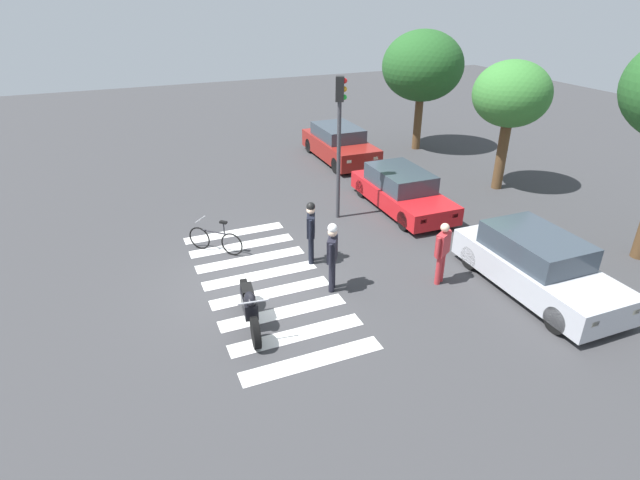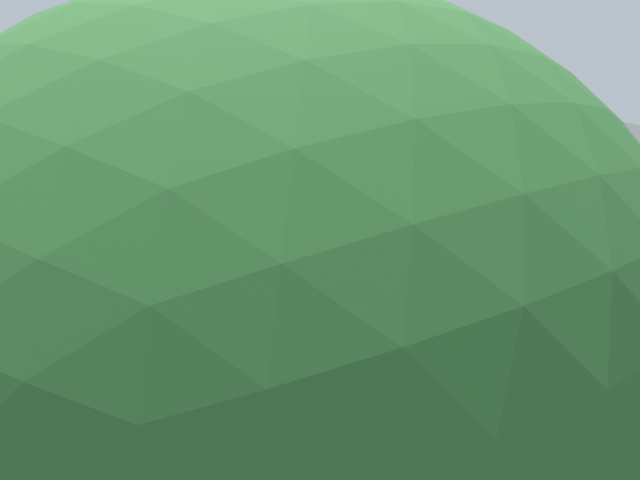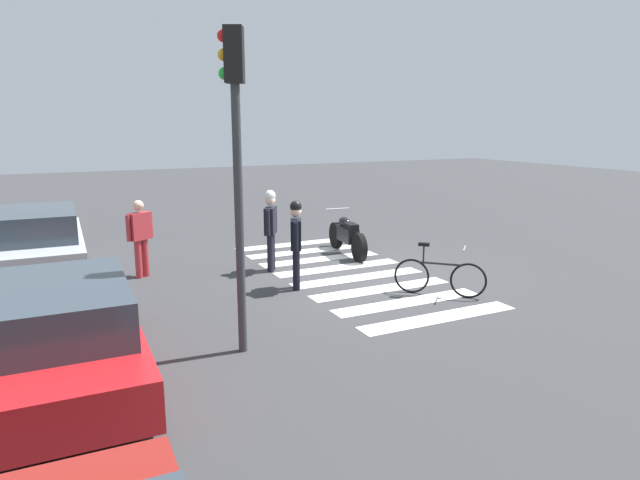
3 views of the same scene
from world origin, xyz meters
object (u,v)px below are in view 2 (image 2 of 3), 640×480
object	(u,v)px
leaning_bicycle	(376,238)
pedestrian_bystander	(278,322)
police_motorcycle	(249,247)
car_red_convertible	(549,348)
officer_on_foot	(288,257)
officer_by_motorcycle	(350,252)
car_silver_sedan	(224,418)
traffic_light_pole	(497,187)

from	to	relation	value
leaning_bicycle	pedestrian_bystander	xyz separation A→B (m)	(3.77, 4.79, 0.55)
police_motorcycle	pedestrian_bystander	distance (m)	4.87
car_red_convertible	pedestrian_bystander	bearing A→B (deg)	-19.46
police_motorcycle	pedestrian_bystander	size ratio (longest dim) A/B	1.36
officer_on_foot	officer_by_motorcycle	distance (m)	1.48
car_silver_sedan	leaning_bicycle	bearing A→B (deg)	-126.18
officer_on_foot	pedestrian_bystander	distance (m)	2.72
car_red_convertible	car_silver_sedan	distance (m)	5.67
car_silver_sedan	traffic_light_pole	size ratio (longest dim) A/B	1.01
officer_on_foot	pedestrian_bystander	world-z (taller)	officer_on_foot
officer_on_foot	car_silver_sedan	xyz separation A→B (m)	(1.88, 4.56, -0.36)
car_silver_sedan	traffic_light_pole	bearing A→B (deg)	-155.72
leaning_bicycle	police_motorcycle	bearing A→B (deg)	-0.83
police_motorcycle	leaning_bicycle	size ratio (longest dim) A/B	1.77
officer_by_motorcycle	officer_on_foot	bearing A→B (deg)	-1.87
police_motorcycle	traffic_light_pole	distance (m)	6.62
police_motorcycle	pedestrian_bystander	world-z (taller)	pedestrian_bystander
police_motorcycle	leaning_bicycle	xyz separation A→B (m)	(-3.66, 0.05, -0.10)
leaning_bicycle	officer_by_motorcycle	world-z (taller)	officer_by_motorcycle
leaning_bicycle	car_red_convertible	size ratio (longest dim) A/B	0.29
police_motorcycle	officer_on_foot	distance (m)	2.38
car_red_convertible	officer_on_foot	bearing A→B (deg)	-48.10
leaning_bicycle	pedestrian_bystander	size ratio (longest dim) A/B	0.77
police_motorcycle	car_silver_sedan	size ratio (longest dim) A/B	0.50
car_red_convertible	car_silver_sedan	size ratio (longest dim) A/B	0.99
police_motorcycle	officer_on_foot	world-z (taller)	officer_on_foot
leaning_bicycle	pedestrian_bystander	distance (m)	6.13
car_silver_sedan	officer_by_motorcycle	bearing A→B (deg)	-126.69
officer_by_motorcycle	car_red_convertible	xyz separation A→B (m)	(-2.30, 4.16, -0.39)
officer_by_motorcycle	pedestrian_bystander	xyz separation A→B (m)	(2.21, 2.57, -0.08)
officer_on_foot	car_silver_sedan	size ratio (longest dim) A/B	0.40
car_red_convertible	traffic_light_pole	bearing A→B (deg)	-92.93
pedestrian_bystander	car_silver_sedan	xyz separation A→B (m)	(1.15, 1.94, -0.25)
leaning_bicycle	officer_on_foot	xyz separation A→B (m)	(3.04, 2.18, 0.66)
officer_by_motorcycle	car_silver_sedan	world-z (taller)	officer_by_motorcycle
pedestrian_bystander	traffic_light_pole	xyz separation A→B (m)	(-4.62, -0.66, 2.01)
leaning_bicycle	officer_by_motorcycle	bearing A→B (deg)	54.88
police_motorcycle	car_red_convertible	bearing A→B (deg)	124.30
leaning_bicycle	traffic_light_pole	size ratio (longest dim) A/B	0.29
car_red_convertible	traffic_light_pole	distance (m)	3.23
car_red_convertible	car_silver_sedan	bearing A→B (deg)	3.56
police_motorcycle	officer_by_motorcycle	world-z (taller)	officer_by_motorcycle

